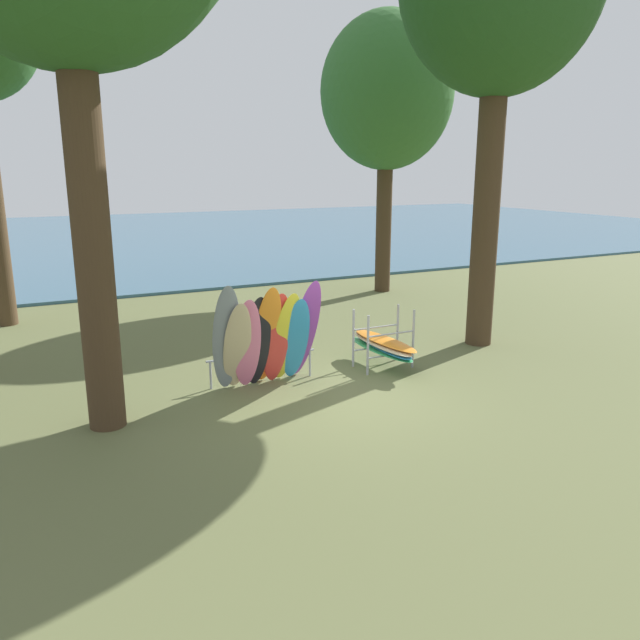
# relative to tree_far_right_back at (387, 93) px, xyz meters

# --- Properties ---
(ground_plane) EXTENTS (80.00, 80.00, 0.00)m
(ground_plane) POSITION_rel_tree_far_right_back_xyz_m (-6.04, -8.26, -6.39)
(ground_plane) COLOR #60663D
(lake_water) EXTENTS (80.00, 36.00, 0.10)m
(lake_water) POSITION_rel_tree_far_right_back_xyz_m (-6.04, 20.60, -6.34)
(lake_water) COLOR #38607A
(lake_water) RESTS_ON ground
(tree_far_right_back) EXTENTS (4.24, 4.24, 8.88)m
(tree_far_right_back) POSITION_rel_tree_far_right_back_xyz_m (0.00, 0.00, 0.00)
(tree_far_right_back) COLOR #42301E
(tree_far_right_back) RESTS_ON ground
(leaning_board_pile) EXTENTS (2.19, 0.99, 2.14)m
(leaning_board_pile) POSITION_rel_tree_far_right_back_xyz_m (-7.01, -7.18, -5.43)
(leaning_board_pile) COLOR gray
(leaning_board_pile) RESTS_ON ground
(board_storage_rack) EXTENTS (1.15, 2.13, 1.25)m
(board_storage_rack) POSITION_rel_tree_far_right_back_xyz_m (-4.37, -7.09, -5.89)
(board_storage_rack) COLOR #9EA0A5
(board_storage_rack) RESTS_ON ground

